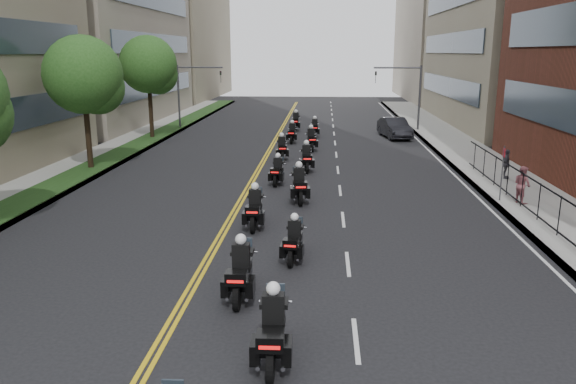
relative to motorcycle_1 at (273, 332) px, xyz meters
name	(u,v)px	position (x,y,z in m)	size (l,w,h in m)	color
sidewalk_right	(491,171)	(10.70, 21.09, -0.66)	(4.00, 90.00, 0.15)	gray
sidewalk_left	(85,165)	(-13.30, 21.09, -0.66)	(4.00, 90.00, 0.15)	gray
grass_strip	(98,164)	(-12.50, 21.09, -0.56)	(2.00, 90.00, 0.04)	#1B3613
building_right_far	(461,6)	(20.20, 74.09, 12.27)	(15.00, 28.00, 26.00)	gray
building_left_far	(160,8)	(-23.30, 74.09, 12.27)	(16.00, 28.00, 26.00)	gray
iron_fence	(571,224)	(9.70, 8.09, 0.17)	(0.05, 28.00, 1.50)	black
street_trees	(39,87)	(-12.35, 14.69, 4.40)	(4.40, 38.40, 7.98)	black
traffic_signal_right	(409,88)	(8.24, 38.09, 2.97)	(4.09, 0.20, 5.60)	#3F3F44
traffic_signal_left	(189,87)	(-10.84, 38.09, 2.97)	(4.09, 0.20, 5.60)	#3F3F44
motorcycle_1	(273,332)	(0.00, 0.00, 0.00)	(0.58, 2.51, 1.85)	black
motorcycle_2	(241,274)	(-1.20, 3.29, 0.00)	(0.57, 2.49, 1.84)	black
motorcycle_3	(294,242)	(0.12, 6.34, -0.11)	(0.58, 2.15, 1.59)	black
motorcycle_4	(255,210)	(-1.61, 9.82, -0.03)	(0.56, 2.41, 1.78)	black
motorcycle_5	(299,186)	(-0.05, 13.81, 0.01)	(0.74, 2.53, 1.87)	black
motorcycle_6	(278,172)	(-1.33, 17.28, -0.09)	(0.59, 2.21, 1.63)	black
motorcycle_7	(306,159)	(0.06, 20.69, -0.02)	(0.65, 2.43, 1.79)	black
motorcycle_8	(282,149)	(-1.63, 24.21, -0.05)	(0.69, 2.32, 1.71)	black
motorcycle_9	(311,140)	(0.17, 27.71, -0.02)	(0.70, 2.43, 1.79)	black
motorcycle_10	(292,134)	(-1.36, 31.03, -0.06)	(0.54, 2.32, 1.71)	black
motorcycle_11	(315,129)	(0.29, 34.24, -0.07)	(0.52, 2.27, 1.68)	black
motorcycle_12	(296,122)	(-1.43, 37.79, -0.01)	(0.57, 2.48, 1.83)	black
parked_sedan	(395,128)	(6.70, 34.06, 0.07)	(1.69, 4.85, 1.60)	black
pedestrian_b	(522,185)	(9.90, 13.69, 0.26)	(0.81, 0.63, 1.68)	#874A50
pedestrian_c	(506,164)	(10.76, 18.74, 0.20)	(0.91, 0.38, 1.56)	#3E3D44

